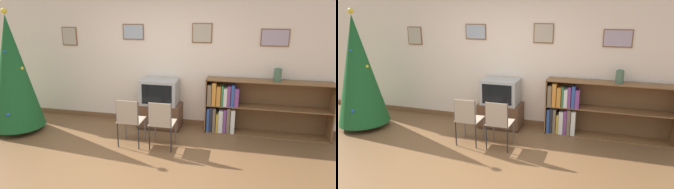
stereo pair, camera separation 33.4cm
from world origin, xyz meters
TOP-DOWN VIEW (x-y plane):
  - ground_plane at (0.00, 0.00)m, footprint 24.00×24.00m
  - wall_back at (0.00, 2.22)m, footprint 9.17×0.11m
  - christmas_tree at (-2.61, 1.13)m, footprint 0.93×0.93m
  - tv_console at (-0.06, 1.91)m, footprint 0.82×0.49m
  - television at (-0.06, 1.91)m, footprint 0.69×0.48m
  - folding_chair_left at (-0.33, 0.97)m, footprint 0.40×0.40m
  - folding_chair_right at (0.21, 0.97)m, footprint 0.40×0.40m
  - bookshelf at (1.50, 1.98)m, footprint 2.18×0.36m
  - vase at (2.04, 1.99)m, footprint 0.13×0.13m

SIDE VIEW (x-z plane):
  - ground_plane at x=0.00m, z-range 0.00..0.00m
  - tv_console at x=-0.06m, z-range 0.00..0.48m
  - folding_chair_left at x=-0.33m, z-range 0.06..0.88m
  - folding_chair_right at x=0.21m, z-range 0.06..0.88m
  - bookshelf at x=1.50m, z-range -0.02..0.99m
  - television at x=-0.06m, z-range 0.48..0.96m
  - christmas_tree at x=-2.61m, z-range -0.01..2.24m
  - vase at x=2.04m, z-range 1.01..1.24m
  - wall_back at x=0.00m, z-range 0.00..2.70m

